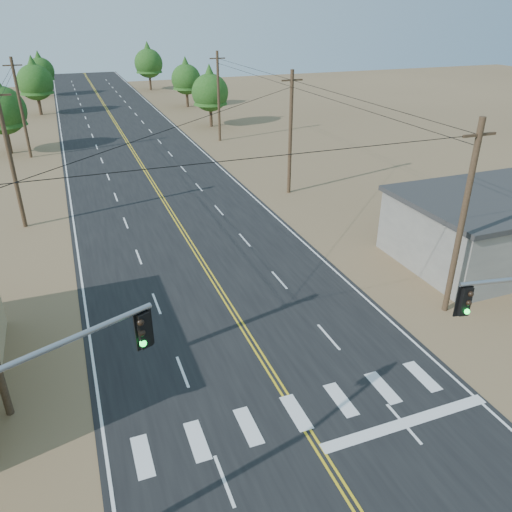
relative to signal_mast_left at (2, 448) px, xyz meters
name	(u,v)px	position (x,y,z in m)	size (l,w,h in m)	color
road	(174,217)	(9.33, 25.10, -4.90)	(15.00, 200.00, 0.02)	black
utility_pole_left_mid	(10,157)	(-1.17, 27.10, 0.21)	(1.80, 0.30, 10.00)	#4C3826
utility_pole_left_far	(21,108)	(-1.17, 47.10, 0.21)	(1.80, 0.30, 10.00)	#4C3826
utility_pole_right_near	(462,220)	(19.83, 7.10, 0.21)	(1.80, 0.30, 10.00)	#4C3826
utility_pole_right_mid	(290,133)	(19.83, 27.10, 0.21)	(1.80, 0.30, 10.00)	#4C3826
utility_pole_right_far	(219,96)	(19.83, 47.10, 0.21)	(1.80, 0.30, 10.00)	#4C3826
signal_mast_left	(2,448)	(0.00, 0.00, 0.00)	(5.83, 2.55, 7.22)	gray
tree_left_near	(0,105)	(-3.26, 49.64, 0.19)	(5.00, 5.00, 8.33)	#3F2D1E
tree_left_mid	(35,79)	(-0.24, 71.94, 0.20)	(5.01, 5.01, 8.35)	#3F2D1E
tree_left_far	(40,68)	(0.33, 90.40, -0.20)	(4.62, 4.62, 7.70)	#3F2D1E
tree_right_near	(210,89)	(21.10, 55.07, -0.05)	(4.76, 4.76, 7.94)	#3F2D1E
tree_right_mid	(186,76)	(21.71, 70.63, -0.24)	(4.58, 4.58, 7.63)	#3F2D1E
tree_right_far	(148,60)	(19.51, 91.15, 0.45)	(5.26, 5.26, 8.76)	#3F2D1E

